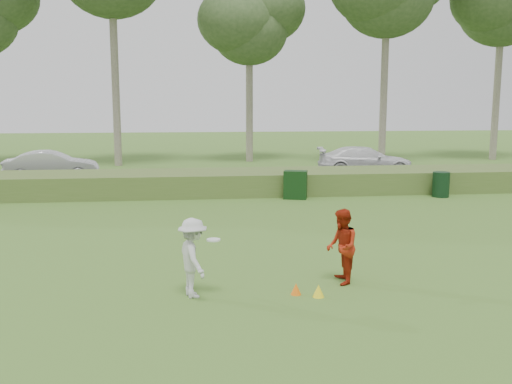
{
  "coord_description": "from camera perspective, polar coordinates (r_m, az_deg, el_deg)",
  "views": [
    {
      "loc": [
        -1.82,
        -11.44,
        3.78
      ],
      "look_at": [
        0.0,
        4.0,
        1.3
      ],
      "focal_mm": 40.0,
      "sensor_mm": 36.0,
      "label": 1
    }
  ],
  "objects": [
    {
      "name": "tree_6",
      "position": [
        40.92,
        23.45,
        17.22
      ],
      "size": [
        7.02,
        7.02,
        13.5
      ],
      "color": "gray",
      "rests_on": "ground"
    },
    {
      "name": "cone_orange",
      "position": [
        11.44,
        4.02,
        -9.64
      ],
      "size": [
        0.21,
        0.21,
        0.23
      ],
      "primitive_type": "cone",
      "color": "orange",
      "rests_on": "ground"
    },
    {
      "name": "park_road",
      "position": [
        28.75,
        -3.04,
        1.55
      ],
      "size": [
        80.0,
        6.0,
        0.06
      ],
      "primitive_type": "cube",
      "color": "#2D2D2D",
      "rests_on": "ground"
    },
    {
      "name": "ground",
      "position": [
        12.19,
        2.23,
        -9.01
      ],
      "size": [
        120.0,
        120.0,
        0.0
      ],
      "primitive_type": "plane",
      "color": "#3B6822",
      "rests_on": "ground"
    },
    {
      "name": "car_right",
      "position": [
        29.82,
        10.88,
        3.1
      ],
      "size": [
        5.12,
        2.65,
        1.42
      ],
      "primitive_type": "imported",
      "rotation": [
        0.0,
        0.0,
        1.43
      ],
      "color": "silver",
      "rests_on": "park_road"
    },
    {
      "name": "player_red",
      "position": [
        12.05,
        8.58,
        -5.42
      ],
      "size": [
        0.66,
        0.82,
        1.58
      ],
      "primitive_type": "imported",
      "rotation": [
        0.0,
        0.0,
        -1.66
      ],
      "color": "#9E210D",
      "rests_on": "ground"
    },
    {
      "name": "cone_yellow",
      "position": [
        11.34,
        6.26,
        -9.79
      ],
      "size": [
        0.23,
        0.23,
        0.25
      ],
      "primitive_type": "cone",
      "color": "yellow",
      "rests_on": "ground"
    },
    {
      "name": "utility_cabinet",
      "position": [
        22.32,
        3.97,
        0.72
      ],
      "size": [
        1.0,
        0.78,
        1.11
      ],
      "primitive_type": "cube",
      "rotation": [
        0.0,
        0.0,
        -0.29
      ],
      "color": "black",
      "rests_on": "ground"
    },
    {
      "name": "player_white",
      "position": [
        11.19,
        -6.32,
        -6.55
      ],
      "size": [
        0.96,
        1.13,
        1.56
      ],
      "rotation": [
        0.0,
        0.0,
        1.86
      ],
      "color": "silver",
      "rests_on": "ground"
    },
    {
      "name": "reed_strip",
      "position": [
        23.75,
        -2.26,
        0.99
      ],
      "size": [
        80.0,
        3.0,
        0.9
      ],
      "primitive_type": "cube",
      "color": "#456227",
      "rests_on": "ground"
    },
    {
      "name": "car_mid",
      "position": [
        28.68,
        -19.75,
        2.49
      ],
      "size": [
        4.43,
        1.98,
        1.41
      ],
      "primitive_type": "imported",
      "rotation": [
        0.0,
        0.0,
        1.69
      ],
      "color": "silver",
      "rests_on": "park_road"
    },
    {
      "name": "trash_bin",
      "position": [
        23.89,
        18.0,
        0.72
      ],
      "size": [
        0.69,
        0.69,
        1.0
      ],
      "primitive_type": "cylinder",
      "rotation": [
        0.0,
        0.0,
        0.03
      ],
      "color": "black",
      "rests_on": "ground"
    },
    {
      "name": "tree_4",
      "position": [
        36.46,
        -0.68,
        16.65
      ],
      "size": [
        6.24,
        6.24,
        11.5
      ],
      "color": "gray",
      "rests_on": "ground"
    }
  ]
}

